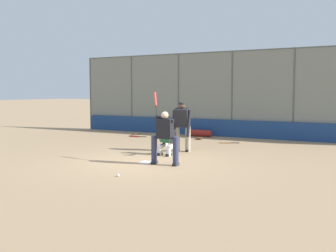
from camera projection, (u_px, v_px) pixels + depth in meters
name	position (u px, v px, depth m)	size (l,w,h in m)	color
ground_plane	(147.00, 162.00, 11.99)	(160.00, 160.00, 0.00)	#9E7F5B
home_plate_marker	(147.00, 162.00, 11.99)	(0.43, 0.43, 0.01)	white
backstop_fence	(232.00, 92.00, 18.65)	(17.17, 0.08, 4.09)	#515651
padding_wall	(231.00, 129.00, 18.71)	(16.75, 0.18, 0.80)	navy
bleachers_beyond	(229.00, 122.00, 21.47)	(11.96, 2.50, 1.48)	slate
batter_at_plate	(165.00, 136.00, 11.55)	(1.04, 0.59, 2.14)	#2D334C
catcher_behind_plate	(167.00, 138.00, 13.33)	(0.60, 0.72, 1.11)	silver
umpire_home	(182.00, 125.00, 14.11)	(0.72, 0.49, 1.79)	gray
spare_bat_near_backstop	(226.00, 143.00, 16.40)	(0.81, 0.30, 0.07)	black
spare_bat_by_padding	(137.00, 134.00, 19.85)	(0.13, 0.82, 0.07)	black
spare_bat_third_base_side	(135.00, 136.00, 18.72)	(0.91, 0.15, 0.07)	black
fielding_glove_on_dirt	(199.00, 138.00, 17.68)	(0.31, 0.24, 0.11)	#56331E
baseball_loose	(118.00, 175.00, 9.98)	(0.07, 0.07, 0.07)	white
equipment_bag_dugout_side	(200.00, 133.00, 18.90)	(1.26, 0.33, 0.33)	maroon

